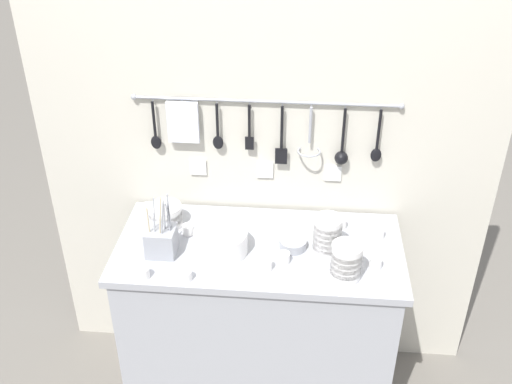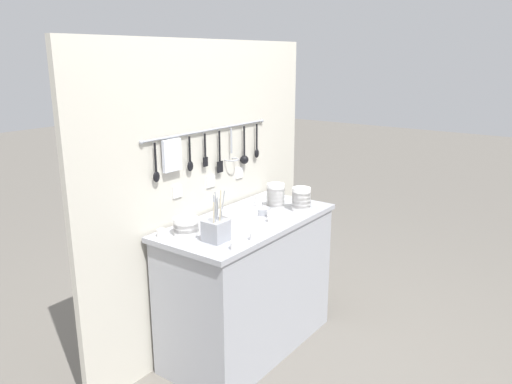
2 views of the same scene
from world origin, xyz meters
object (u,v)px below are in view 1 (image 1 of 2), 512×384
cup_by_caddy (188,229)px  cup_back_left (376,263)px  bowl_stack_nested_right (327,235)px  cup_front_right (143,273)px  plate_stack (221,241)px  cup_front_left (266,265)px  cup_mid_row (341,223)px  cup_beside_plates (148,208)px  bowl_stack_tall_left (346,261)px  steel_mixing_bowl (293,244)px  cup_edge_far (317,232)px  cup_back_right (186,275)px  bowl_stack_short_front (166,215)px  cup_edge_near (379,233)px  cutlery_caddy (162,240)px  cup_centre (284,258)px

cup_by_caddy → cup_back_left: (0.75, -0.15, 0.00)m
bowl_stack_nested_right → cup_front_right: bearing=-162.4°
plate_stack → cup_front_left: (0.19, -0.09, -0.03)m
plate_stack → cup_mid_row: (0.47, 0.20, -0.03)m
cup_beside_plates → bowl_stack_tall_left: bearing=-23.4°
cup_back_left → steel_mixing_bowl: bearing=164.0°
steel_mixing_bowl → cup_by_caddy: 0.44m
cup_edge_far → cup_back_right: size_ratio=1.00×
cup_beside_plates → cup_back_left: size_ratio=1.00×
bowl_stack_tall_left → bowl_stack_nested_right: size_ratio=0.90×
cup_front_right → plate_stack: bearing=34.7°
bowl_stack_tall_left → cup_edge_far: bowl_stack_tall_left is taller
plate_stack → steel_mixing_bowl: plate_stack is taller
bowl_stack_short_front → cup_mid_row: (0.73, 0.04, -0.03)m
bowl_stack_short_front → cup_front_right: bowl_stack_short_front is taller
cup_edge_near → cup_back_left: bearing=-97.9°
cup_front_right → cup_mid_row: bearing=27.7°
cup_back_right → cup_front_left: size_ratio=1.00×
steel_mixing_bowl → cutlery_caddy: 0.52m
cup_by_caddy → cup_front_right: (-0.12, -0.29, 0.00)m
cup_back_left → cup_centre: bearing=179.8°
bowl_stack_tall_left → cup_edge_near: (0.15, 0.26, -0.05)m
cup_front_right → cutlery_caddy: bearing=76.5°
cup_edge_near → cutlery_caddy: bearing=-168.3°
cup_by_caddy → cup_back_left: 0.77m
cup_centre → cup_front_left: bearing=-143.0°
cutlery_caddy → cup_mid_row: cutlery_caddy is taller
bowl_stack_tall_left → plate_stack: bowl_stack_tall_left is taller
cup_front_left → cup_edge_far: bearing=50.6°
bowl_stack_short_front → cup_back_left: size_ratio=2.85×
cup_centre → bowl_stack_short_front: bearing=157.7°
cup_edge_near → cup_back_right: bearing=-155.6°
bowl_stack_tall_left → cup_back_right: bearing=-173.3°
bowl_stack_short_front → steel_mixing_bowl: 0.55m
cup_by_caddy → cup_edge_near: bearing=3.2°
cup_mid_row → cup_front_left: (-0.29, -0.30, 0.00)m
cup_mid_row → cup_back_left: (0.12, -0.25, 0.00)m
bowl_stack_short_front → cup_centre: bowl_stack_short_front is taller
steel_mixing_bowl → cup_front_right: (-0.55, -0.23, 0.00)m
cutlery_caddy → cup_edge_near: cutlery_caddy is taller
bowl_stack_short_front → bowl_stack_nested_right: (0.67, -0.13, 0.03)m
bowl_stack_nested_right → steel_mixing_bowl: (-0.13, 0.01, -0.06)m
cup_back_right → cup_by_caddy: bearing=98.6°
bowl_stack_tall_left → cup_mid_row: size_ratio=3.06×
bowl_stack_nested_right → bowl_stack_tall_left: bearing=-65.2°
cup_back_right → cup_centre: size_ratio=1.00×
steel_mixing_bowl → cup_back_right: (-0.39, -0.23, 0.00)m
bowl_stack_tall_left → cup_centre: bearing=163.5°
cutlery_caddy → cup_edge_far: cutlery_caddy is taller
bowl_stack_tall_left → cup_beside_plates: bearing=156.6°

